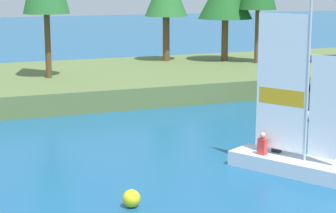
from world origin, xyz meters
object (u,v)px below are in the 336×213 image
at_px(wooden_dock, 326,98).
at_px(sailboat, 311,162).
at_px(channel_buoy, 131,198).
at_px(pontoon_boat, 329,101).

relative_size(wooden_dock, sailboat, 0.79).
relative_size(sailboat, channel_buoy, 12.10).
bearing_deg(channel_buoy, sailboat, 4.95).
bearing_deg(wooden_dock, channel_buoy, -142.87).
height_order(wooden_dock, pontoon_boat, pontoon_boat).
xyz_separation_m(sailboat, channel_buoy, (-6.14, -0.53, -0.23)).
bearing_deg(wooden_dock, sailboat, -127.72).
distance_m(wooden_dock, channel_buoy, 17.34).
distance_m(wooden_dock, sailboat, 12.56).
relative_size(wooden_dock, channel_buoy, 9.62).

